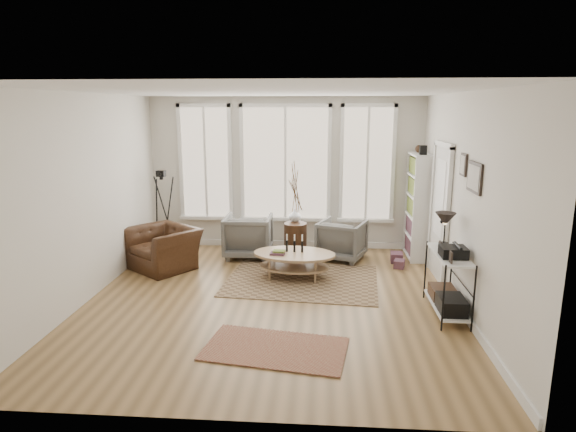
# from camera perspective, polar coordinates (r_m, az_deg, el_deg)

# --- Properties ---
(room) EXTENTS (5.50, 5.54, 2.90)m
(room) POSITION_cam_1_polar(r_m,az_deg,el_deg) (6.61, -1.91, 1.69)
(room) COLOR olive
(room) RESTS_ON ground
(bay_window) EXTENTS (4.14, 0.12, 2.24)m
(bay_window) POSITION_cam_1_polar(r_m,az_deg,el_deg) (9.24, -0.31, 5.98)
(bay_window) COLOR tan
(bay_window) RESTS_ON ground
(door) EXTENTS (0.09, 1.06, 2.22)m
(door) POSITION_cam_1_polar(r_m,az_deg,el_deg) (7.96, 17.56, 0.76)
(door) COLOR silver
(door) RESTS_ON ground
(bookcase) EXTENTS (0.31, 0.85, 2.06)m
(bookcase) POSITION_cam_1_polar(r_m,az_deg,el_deg) (9.00, 15.11, 1.15)
(bookcase) COLOR white
(bookcase) RESTS_ON ground
(low_shelf) EXTENTS (0.38, 1.08, 1.30)m
(low_shelf) POSITION_cam_1_polar(r_m,az_deg,el_deg) (6.72, 18.43, -6.87)
(low_shelf) COLOR white
(low_shelf) RESTS_ON ground
(wall_art) EXTENTS (0.04, 0.88, 0.44)m
(wall_art) POSITION_cam_1_polar(r_m,az_deg,el_deg) (6.49, 20.91, 4.68)
(wall_art) COLOR black
(wall_art) RESTS_ON ground
(rug_main) EXTENTS (2.50, 1.97, 0.01)m
(rug_main) POSITION_cam_1_polar(r_m,az_deg,el_deg) (7.73, 1.67, -7.61)
(rug_main) COLOR brown
(rug_main) RESTS_ON ground
(rug_runner) EXTENTS (1.71, 1.12, 0.01)m
(rug_runner) POSITION_cam_1_polar(r_m,az_deg,el_deg) (5.68, -1.52, -15.41)
(rug_runner) COLOR maroon
(rug_runner) RESTS_ON ground
(coffee_table) EXTENTS (1.39, 0.96, 0.60)m
(coffee_table) POSITION_cam_1_polar(r_m,az_deg,el_deg) (7.76, 0.69, -5.04)
(coffee_table) COLOR tan
(coffee_table) RESTS_ON ground
(armchair_left) EXTENTS (0.85, 0.88, 0.79)m
(armchair_left) POSITION_cam_1_polar(r_m,az_deg,el_deg) (8.87, -4.72, -2.35)
(armchair_left) COLOR slate
(armchair_left) RESTS_ON ground
(armchair_right) EXTENTS (1.00, 1.01, 0.72)m
(armchair_right) POSITION_cam_1_polar(r_m,az_deg,el_deg) (8.75, 6.41, -2.81)
(armchair_right) COLOR slate
(armchair_right) RESTS_ON ground
(side_table) EXTENTS (0.42, 0.42, 1.75)m
(side_table) POSITION_cam_1_polar(r_m,az_deg,el_deg) (8.74, 0.89, 0.52)
(side_table) COLOR #3A2214
(side_table) RESTS_ON ground
(vase) EXTENTS (0.26, 0.26, 0.24)m
(vase) POSITION_cam_1_polar(r_m,az_deg,el_deg) (8.92, 0.82, 0.11)
(vase) COLOR silver
(vase) RESTS_ON side_table
(accent_chair) EXTENTS (1.43, 1.40, 0.70)m
(accent_chair) POSITION_cam_1_polar(r_m,az_deg,el_deg) (8.49, -14.57, -3.70)
(accent_chair) COLOR #3A2214
(accent_chair) RESTS_ON ground
(tripod_camera) EXTENTS (0.55, 0.55, 1.57)m
(tripod_camera) POSITION_cam_1_polar(r_m,az_deg,el_deg) (9.27, -14.55, 0.04)
(tripod_camera) COLOR black
(tripod_camera) RESTS_ON ground
(book_stack_near) EXTENTS (0.23, 0.28, 0.17)m
(book_stack_near) POSITION_cam_1_polar(r_m,az_deg,el_deg) (8.81, 12.74, -4.81)
(book_stack_near) COLOR maroon
(book_stack_near) RESTS_ON ground
(book_stack_far) EXTENTS (0.22, 0.25, 0.14)m
(book_stack_far) POSITION_cam_1_polar(r_m,az_deg,el_deg) (8.52, 13.04, -5.55)
(book_stack_far) COLOR maroon
(book_stack_far) RESTS_ON ground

